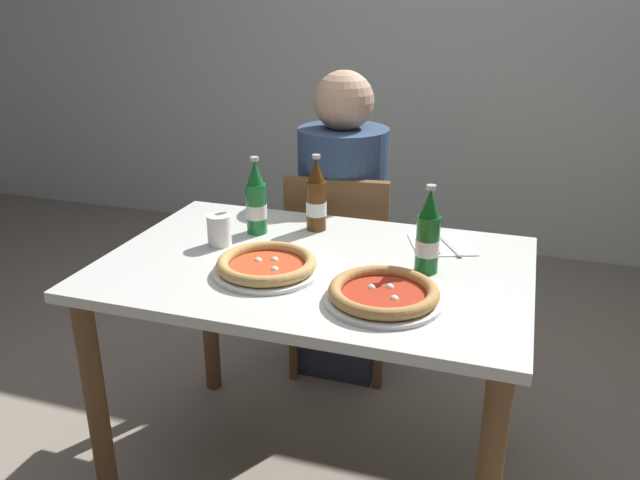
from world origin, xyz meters
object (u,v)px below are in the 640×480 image
Objects in this scene: beer_bottle_center at (428,236)px; napkin_with_cutlery at (442,245)px; paper_cup at (219,230)px; chair_behind_table at (340,263)px; pizza_margherita_near at (267,265)px; beer_bottle_left at (256,201)px; dining_table_main at (315,298)px; diner_seated at (342,234)px; pizza_marinara_far at (384,294)px; beer_bottle_right at (316,199)px.

napkin_with_cutlery is at bearing 85.53° from beer_bottle_center.
chair_behind_table is at bearing 69.30° from paper_cup.
napkin_with_cutlery is (0.43, 0.35, -0.02)m from pizza_margherita_near.
chair_behind_table is 3.44× the size of beer_bottle_left.
dining_table_main is at bearing -172.91° from beer_bottle_center.
dining_table_main is 4.86× the size of beer_bottle_center.
diner_seated reaches higher than beer_bottle_center.
pizza_margherita_near is at bearing -160.73° from beer_bottle_center.
diner_seated reaches higher than beer_bottle_left.
chair_behind_table is 0.91m from pizza_marinara_far.
beer_bottle_right reaches higher than paper_cup.
napkin_with_cutlery is (0.43, -0.37, 0.27)m from chair_behind_table.
pizza_margherita_near is 0.45m from beer_bottle_center.
diner_seated is 4.09× the size of pizza_margherita_near.
beer_bottle_left is 2.60× the size of paper_cup.
chair_behind_table is 0.62m from napkin_with_cutlery.
beer_bottle_left is at bearing -153.12° from beer_bottle_right.
diner_seated reaches higher than pizza_marinara_far.
dining_table_main is 0.37m from beer_bottle_left.
pizza_margherita_near is 1.20× the size of beer_bottle_left.
napkin_with_cutlery is at bearing 132.34° from chair_behind_table.
beer_bottle_left reaches higher than napkin_with_cutlery.
pizza_margherita_near is at bearing 168.20° from pizza_marinara_far.
beer_bottle_left is 1.00× the size of beer_bottle_right.
beer_bottle_center reaches higher than paper_cup.
pizza_marinara_far is (0.34, -0.07, -0.00)m from pizza_margherita_near.
beer_bottle_right is at bearing 150.68° from beer_bottle_center.
paper_cup is at bearing -179.99° from beer_bottle_center.
pizza_margherita_near is 0.33m from beer_bottle_left.
beer_bottle_right is 0.33m from paper_cup.
diner_seated is at bearing 124.05° from beer_bottle_center.
chair_behind_table is at bearing 113.43° from pizza_marinara_far.
pizza_margherita_near is (-0.10, -0.11, 0.14)m from dining_table_main.
paper_cup is (-0.21, -0.62, 0.21)m from diner_seated.
dining_table_main is 0.33m from pizza_marinara_far.
beer_bottle_right reaches higher than dining_table_main.
beer_bottle_right is (-0.08, 0.26, 0.22)m from dining_table_main.
pizza_margherita_near reaches higher than napkin_with_cutlery.
napkin_with_cutlery reaches higher than dining_table_main.
pizza_marinara_far reaches higher than dining_table_main.
beer_bottle_right is (0.03, -0.40, 0.27)m from diner_seated.
pizza_margherita_near is at bearing -140.79° from napkin_with_cutlery.
pizza_margherita_near is 0.99× the size of pizza_marinara_far.
pizza_margherita_near is 0.35m from pizza_marinara_far.
beer_bottle_right reaches higher than napkin_with_cutlery.
pizza_margherita_near is at bearing 82.78° from chair_behind_table.
napkin_with_cutlery is (0.09, 0.42, -0.02)m from pizza_marinara_far.
beer_bottle_center is at bearing 72.04° from pizza_marinara_far.
beer_bottle_center is 1.00× the size of beer_bottle_right.
beer_bottle_center reaches higher than napkin_with_cutlery.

